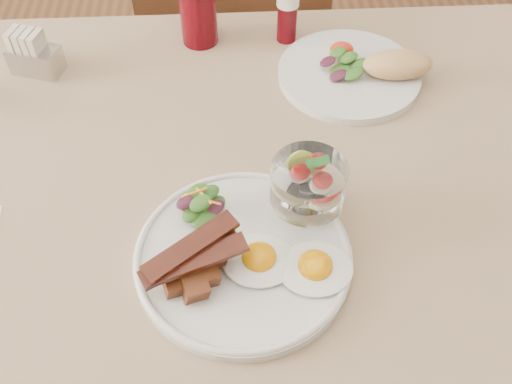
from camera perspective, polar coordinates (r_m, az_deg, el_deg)
The scene contains 10 objects.
table at distance 0.89m, azimuth -1.20°, elevation -2.90°, with size 1.33×0.88×0.75m.
chair_far at distance 1.47m, azimuth -2.21°, elevation 14.72°, with size 0.42×0.42×0.93m.
main_plate at distance 0.74m, azimuth -1.30°, elevation -6.53°, with size 0.28×0.28×0.02m, color silver.
fried_eggs at distance 0.72m, azimuth 3.12°, elevation -7.07°, with size 0.19×0.13×0.03m.
bacon_potato_pile at distance 0.70m, azimuth -6.33°, elevation -7.30°, with size 0.13×0.10×0.05m.
side_salad at distance 0.76m, azimuth -5.45°, elevation -1.38°, with size 0.07×0.06×0.04m.
fruit_cup at distance 0.73m, azimuth 5.25°, elevation 0.83°, with size 0.10×0.10×0.10m.
second_plate at distance 1.00m, azimuth 10.41°, elevation 11.85°, with size 0.26×0.24×0.06m.
hot_sauce_bottle at distance 1.05m, azimuth 3.18°, elevation 18.05°, with size 0.05×0.05×0.14m.
sugar_caddy at distance 1.06m, azimuth -21.38°, elevation 12.64°, with size 0.09×0.07×0.08m.
Camera 1 is at (-0.01, -0.54, 1.38)m, focal length 40.00 mm.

